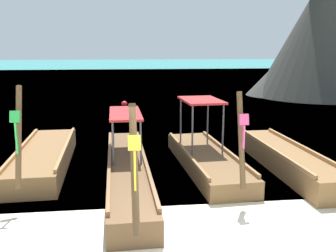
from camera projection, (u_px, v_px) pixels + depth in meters
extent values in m
plane|color=teal|center=(131.00, 68.00, 66.56)|extent=(120.00, 120.00, 0.00)
cube|color=brown|center=(45.00, 158.00, 10.87)|extent=(1.57, 5.23, 0.56)
cube|color=#996C3F|center=(21.00, 148.00, 10.71)|extent=(0.28, 4.76, 0.10)
cube|color=#996C3F|center=(66.00, 146.00, 10.90)|extent=(0.28, 4.76, 0.10)
cylinder|color=brown|center=(19.00, 136.00, 7.87)|extent=(0.16, 0.90, 2.12)
cube|color=green|center=(15.00, 117.00, 7.61)|extent=(0.21, 0.15, 0.25)
cube|color=green|center=(16.00, 138.00, 7.68)|extent=(0.03, 0.08, 0.66)
cube|color=brown|center=(127.00, 172.00, 9.71)|extent=(1.21, 6.97, 0.51)
cube|color=brown|center=(109.00, 161.00, 9.58)|extent=(0.27, 6.39, 0.10)
cube|color=brown|center=(145.00, 160.00, 9.71)|extent=(0.27, 6.39, 0.10)
cylinder|color=brown|center=(134.00, 169.00, 5.94)|extent=(0.14, 0.71, 2.07)
cube|color=yellow|center=(134.00, 143.00, 5.72)|extent=(0.20, 0.13, 0.25)
cube|color=yellow|center=(135.00, 171.00, 5.79)|extent=(0.03, 0.08, 0.65)
cylinder|color=#4C4C51|center=(113.00, 144.00, 9.32)|extent=(0.05, 0.05, 1.12)
cylinder|color=#4C4C51|center=(141.00, 143.00, 9.42)|extent=(0.05, 0.05, 1.12)
cylinder|color=#4C4C51|center=(113.00, 127.00, 11.34)|extent=(0.05, 0.05, 1.12)
cylinder|color=#4C4C51|center=(136.00, 126.00, 11.44)|extent=(0.05, 0.05, 1.12)
cube|color=#AD2323|center=(125.00, 113.00, 10.26)|extent=(0.92, 2.31, 0.06)
cube|color=brown|center=(206.00, 160.00, 10.78)|extent=(1.62, 5.20, 0.46)
cube|color=brown|center=(186.00, 152.00, 10.62)|extent=(0.39, 4.71, 0.10)
cube|color=brown|center=(226.00, 150.00, 10.83)|extent=(0.39, 4.71, 0.10)
cylinder|color=brown|center=(241.00, 140.00, 7.99)|extent=(0.16, 0.57, 2.09)
cube|color=#F24C8C|center=(244.00, 120.00, 7.79)|extent=(0.21, 0.12, 0.25)
cube|color=#F24C8C|center=(244.00, 137.00, 7.85)|extent=(0.04, 0.08, 0.50)
cylinder|color=#4C4C51|center=(192.00, 131.00, 10.38)|extent=(0.05, 0.05, 1.43)
cylinder|color=#4C4C51|center=(223.00, 129.00, 10.54)|extent=(0.05, 0.05, 1.43)
cylinder|color=#4C4C51|center=(181.00, 120.00, 11.86)|extent=(0.05, 0.05, 1.43)
cylinder|color=#4C4C51|center=(208.00, 119.00, 12.02)|extent=(0.05, 0.05, 1.43)
cube|color=#AD2323|center=(201.00, 100.00, 11.05)|extent=(1.21, 1.81, 0.06)
cube|color=brown|center=(287.00, 160.00, 10.60)|extent=(1.14, 5.28, 0.59)
cube|color=#996C3F|center=(272.00, 149.00, 10.46)|extent=(0.17, 4.84, 0.10)
cube|color=#996C3F|center=(303.00, 148.00, 10.59)|extent=(0.17, 4.84, 0.10)
cone|color=#383833|center=(320.00, 37.00, 26.45)|extent=(8.79, 8.79, 8.61)
cone|color=#3D3D38|center=(279.00, 78.00, 27.63)|extent=(4.80, 4.80, 2.66)
sphere|color=red|center=(124.00, 104.00, 22.15)|extent=(0.37, 0.37, 0.37)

